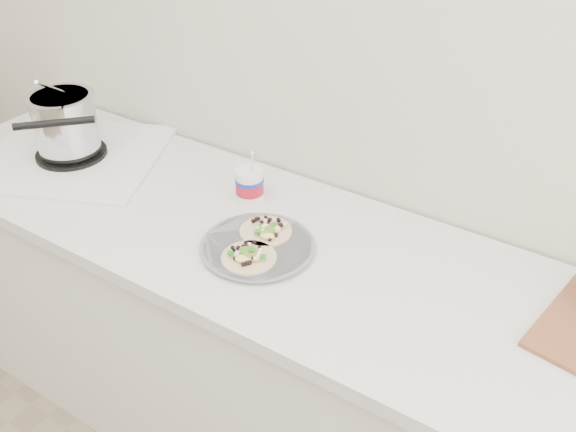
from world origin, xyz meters
The scene contains 4 objects.
counter centered at (0.00, 1.43, 0.45)m, with size 2.44×0.66×0.90m.
stove centered at (-0.80, 1.42, 0.99)m, with size 0.71×0.69×0.27m.
taco_plate centered at (-0.01, 1.36, 0.92)m, with size 0.30×0.30×0.04m.
tub centered at (-0.17, 1.54, 0.96)m, with size 0.08×0.08×0.19m.
Camera 1 is at (0.79, 0.27, 1.92)m, focal length 40.00 mm.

